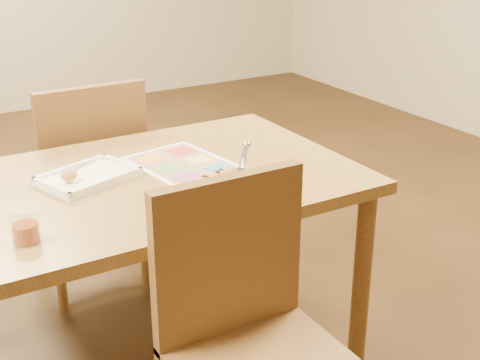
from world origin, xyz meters
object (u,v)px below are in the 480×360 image
appetizer_tray (87,178)px  pizza_cutter (243,162)px  dining_table (149,202)px  menu (184,164)px  glass_tumbler (25,227)px  chair_far (89,164)px  plate (240,193)px  pizza (239,188)px  chair_near (247,312)px

appetizer_tray → pizza_cutter: bearing=-37.2°
dining_table → menu: menu is taller
glass_tumbler → menu: bearing=26.2°
chair_far → appetizer_tray: chair_far is taller
appetizer_tray → menu: appetizer_tray is taller
plate → glass_tumbler: (-0.61, 0.02, 0.03)m
pizza → pizza_cutter: pizza_cutter is taller
plate → pizza_cutter: (0.04, 0.05, 0.08)m
chair_near → menu: 0.68m
pizza → glass_tumbler: glass_tumbler is taller
chair_far → chair_near: bearing=90.0°
dining_table → plate: plate is taller
glass_tumbler → menu: 0.65m
pizza → menu: bearing=94.0°
plate → appetizer_tray: appetizer_tray is taller
plate → pizza_cutter: pizza_cutter is taller
chair_far → glass_tumbler: (-0.44, -0.85, 0.19)m
glass_tumbler → plate: bearing=-2.2°
chair_far → glass_tumbler: size_ratio=5.05×
chair_near → pizza: (0.17, 0.33, 0.18)m
pizza_cutter → menu: (-0.07, 0.27, -0.08)m
appetizer_tray → menu: size_ratio=0.86×
chair_near → appetizer_tray: chair_near is taller
pizza → appetizer_tray: appetizer_tray is taller
chair_near → appetizer_tray: (-0.17, 0.67, 0.16)m
chair_near → menu: (0.15, 0.64, 0.16)m
appetizer_tray → glass_tumbler: size_ratio=3.48×
dining_table → chair_near: size_ratio=2.77×
chair_far → pizza_cutter: (0.21, -0.83, 0.24)m
glass_tumbler → chair_far: bearing=62.8°
pizza_cutter → glass_tumbler: size_ratio=1.31×
menu → glass_tumbler: bearing=-153.8°
plate → menu: plate is taller
appetizer_tray → menu: (0.32, -0.03, -0.01)m
chair_far → pizza: size_ratio=1.90×
chair_far → pizza_cutter: size_ratio=3.86×
plate → pizza: bearing=-148.2°
glass_tumbler → menu: glass_tumbler is taller
chair_far → plate: 0.90m
menu → pizza: bearing=-86.0°
chair_far → menu: chair_far is taller
pizza_cutter → appetizer_tray: (-0.39, 0.29, -0.07)m
pizza → appetizer_tray: bearing=134.8°
dining_table → chair_far: chair_far is taller
pizza_cutter → appetizer_tray: pizza_cutter is taller
pizza_cutter → plate: bearing=179.3°
dining_table → plate: 0.34m
dining_table → pizza_cutter: bearing=-46.4°
plate → appetizer_tray: bearing=135.7°
appetizer_tray → dining_table: bearing=-21.7°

